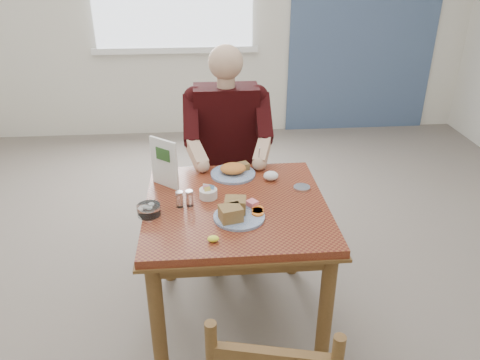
{
  "coord_description": "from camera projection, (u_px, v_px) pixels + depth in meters",
  "views": [
    {
      "loc": [
        -0.15,
        -2.03,
        1.9
      ],
      "look_at": [
        0.02,
        0.0,
        0.88
      ],
      "focal_mm": 35.0,
      "sensor_mm": 36.0,
      "label": 1
    }
  ],
  "objects": [
    {
      "name": "floor",
      "position": [
        236.0,
        317.0,
        2.67
      ],
      "size": [
        6.0,
        6.0,
        0.0
      ],
      "primitive_type": "plane",
      "color": "#70685B",
      "rests_on": "ground"
    },
    {
      "name": "wall_back",
      "position": [
        213.0,
        0.0,
        4.71
      ],
      "size": [
        5.5,
        0.0,
        5.5
      ],
      "primitive_type": "plane",
      "rotation": [
        1.57,
        0.0,
        0.0
      ],
      "color": "silver",
      "rests_on": "ground"
    },
    {
      "name": "lemon_wedge",
      "position": [
        213.0,
        239.0,
        2.02
      ],
      "size": [
        0.06,
        0.04,
        0.03
      ],
      "primitive_type": "ellipsoid",
      "rotation": [
        0.0,
        0.0,
        -0.16
      ],
      "color": "#F5FF35",
      "rests_on": "table"
    },
    {
      "name": "napkin",
      "position": [
        271.0,
        176.0,
        2.55
      ],
      "size": [
        0.1,
        0.09,
        0.05
      ],
      "primitive_type": "ellipsoid",
      "rotation": [
        0.0,
        0.0,
        0.27
      ],
      "color": "white",
      "rests_on": "table"
    },
    {
      "name": "metal_dish",
      "position": [
        302.0,
        188.0,
        2.47
      ],
      "size": [
        0.11,
        0.11,
        0.01
      ],
      "primitive_type": "cylinder",
      "rotation": [
        0.0,
        0.0,
        0.24
      ],
      "color": "silver",
      "rests_on": "table"
    },
    {
      "name": "table",
      "position": [
        236.0,
        222.0,
        2.38
      ],
      "size": [
        0.92,
        0.92,
        0.75
      ],
      "color": "brown",
      "rests_on": "ground"
    },
    {
      "name": "chair_far",
      "position": [
        227.0,
        180.0,
        3.16
      ],
      "size": [
        0.42,
        0.42,
        0.95
      ],
      "color": "brown",
      "rests_on": "ground"
    },
    {
      "name": "diner",
      "position": [
        227.0,
        139.0,
        2.94
      ],
      "size": [
        0.53,
        0.56,
        1.39
      ],
      "color": "tan",
      "rests_on": "chair_far"
    },
    {
      "name": "near_plate",
      "position": [
        237.0,
        212.0,
        2.2
      ],
      "size": [
        0.27,
        0.27,
        0.08
      ],
      "color": "white",
      "rests_on": "table"
    },
    {
      "name": "far_plate",
      "position": [
        234.0,
        171.0,
        2.61
      ],
      "size": [
        0.32,
        0.32,
        0.07
      ],
      "color": "white",
      "rests_on": "table"
    },
    {
      "name": "caddy",
      "position": [
        208.0,
        193.0,
        2.37
      ],
      "size": [
        0.11,
        0.11,
        0.07
      ],
      "color": "white",
      "rests_on": "table"
    },
    {
      "name": "shakers",
      "position": [
        185.0,
        199.0,
        2.29
      ],
      "size": [
        0.09,
        0.05,
        0.08
      ],
      "color": "white",
      "rests_on": "table"
    },
    {
      "name": "creamer",
      "position": [
        149.0,
        210.0,
        2.22
      ],
      "size": [
        0.14,
        0.14,
        0.05
      ],
      "color": "white",
      "rests_on": "table"
    },
    {
      "name": "menu",
      "position": [
        164.0,
        163.0,
        2.44
      ],
      "size": [
        0.15,
        0.13,
        0.27
      ],
      "color": "white",
      "rests_on": "table"
    }
  ]
}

